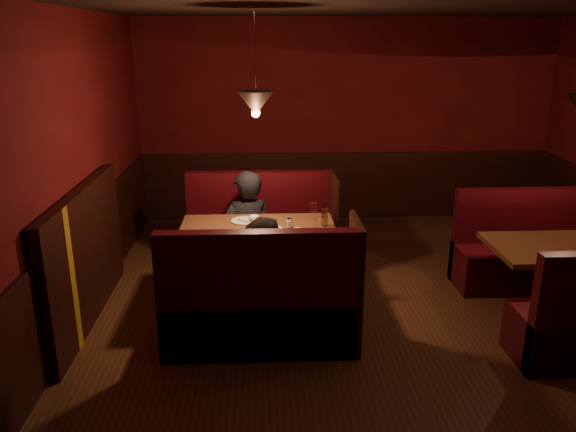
{
  "coord_description": "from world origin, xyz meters",
  "views": [
    {
      "loc": [
        -1.24,
        -4.64,
        2.64
      ],
      "look_at": [
        -0.99,
        0.62,
        0.95
      ],
      "focal_mm": 35.0,
      "sensor_mm": 36.0,
      "label": 1
    }
  ],
  "objects_px": {
    "diner_a": "(246,212)",
    "diner_b": "(267,262)",
    "main_bench_near": "(262,311)",
    "main_table": "(260,246)",
    "second_table": "(561,265)",
    "main_bench_far": "(262,241)",
    "second_bench_far": "(523,255)"
  },
  "relations": [
    {
      "from": "diner_a",
      "to": "diner_b",
      "type": "xyz_separation_m",
      "value": [
        0.21,
        -1.28,
        -0.07
      ]
    },
    {
      "from": "diner_a",
      "to": "main_bench_near",
      "type": "bearing_deg",
      "value": 74.84
    },
    {
      "from": "diner_b",
      "to": "main_bench_near",
      "type": "bearing_deg",
      "value": -81.3
    },
    {
      "from": "main_table",
      "to": "second_table",
      "type": "height_order",
      "value": "main_table"
    },
    {
      "from": "second_table",
      "to": "diner_b",
      "type": "height_order",
      "value": "diner_b"
    },
    {
      "from": "main_bench_far",
      "to": "diner_a",
      "type": "xyz_separation_m",
      "value": [
        -0.16,
        -0.28,
        0.44
      ]
    },
    {
      "from": "main_bench_near",
      "to": "main_table",
      "type": "bearing_deg",
      "value": 91.07
    },
    {
      "from": "main_bench_far",
      "to": "second_bench_far",
      "type": "distance_m",
      "value": 2.93
    },
    {
      "from": "main_table",
      "to": "second_table",
      "type": "distance_m",
      "value": 2.9
    },
    {
      "from": "second_table",
      "to": "diner_b",
      "type": "xyz_separation_m",
      "value": [
        -2.8,
        -0.24,
        0.18
      ]
    },
    {
      "from": "main_bench_far",
      "to": "main_bench_near",
      "type": "bearing_deg",
      "value": -90.0
    },
    {
      "from": "second_table",
      "to": "second_bench_far",
      "type": "height_order",
      "value": "second_bench_far"
    },
    {
      "from": "main_table",
      "to": "main_bench_near",
      "type": "bearing_deg",
      "value": -88.93
    },
    {
      "from": "main_table",
      "to": "second_bench_far",
      "type": "height_order",
      "value": "main_table"
    },
    {
      "from": "main_bench_far",
      "to": "second_table",
      "type": "xyz_separation_m",
      "value": [
        2.85,
        -1.32,
        0.19
      ]
    },
    {
      "from": "main_bench_near",
      "to": "diner_b",
      "type": "bearing_deg",
      "value": 75.51
    },
    {
      "from": "main_bench_far",
      "to": "second_bench_far",
      "type": "height_order",
      "value": "main_bench_far"
    },
    {
      "from": "second_bench_far",
      "to": "main_table",
      "type": "bearing_deg",
      "value": -172.91
    },
    {
      "from": "second_table",
      "to": "diner_a",
      "type": "distance_m",
      "value": 3.19
    },
    {
      "from": "main_table",
      "to": "main_bench_far",
      "type": "bearing_deg",
      "value": 88.93
    },
    {
      "from": "main_bench_far",
      "to": "main_bench_near",
      "type": "height_order",
      "value": "same"
    },
    {
      "from": "second_bench_far",
      "to": "diner_b",
      "type": "xyz_separation_m",
      "value": [
        -2.83,
        -1.04,
        0.41
      ]
    },
    {
      "from": "second_bench_far",
      "to": "diner_a",
      "type": "distance_m",
      "value": 3.08
    },
    {
      "from": "main_bench_near",
      "to": "second_bench_far",
      "type": "xyz_separation_m",
      "value": [
        2.88,
        1.24,
        -0.03
      ]
    },
    {
      "from": "main_table",
      "to": "second_table",
      "type": "bearing_deg",
      "value": -8.8
    },
    {
      "from": "second_table",
      "to": "main_bench_far",
      "type": "bearing_deg",
      "value": 155.14
    },
    {
      "from": "main_bench_near",
      "to": "diner_a",
      "type": "bearing_deg",
      "value": 96.19
    },
    {
      "from": "main_bench_near",
      "to": "second_bench_far",
      "type": "bearing_deg",
      "value": 23.28
    },
    {
      "from": "main_table",
      "to": "main_bench_near",
      "type": "height_order",
      "value": "main_bench_near"
    },
    {
      "from": "main_table",
      "to": "second_bench_far",
      "type": "relative_size",
      "value": 1.04
    },
    {
      "from": "main_bench_far",
      "to": "diner_b",
      "type": "relative_size",
      "value": 1.14
    },
    {
      "from": "diner_a",
      "to": "main_table",
      "type": "bearing_deg",
      "value": 82.24
    }
  ]
}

